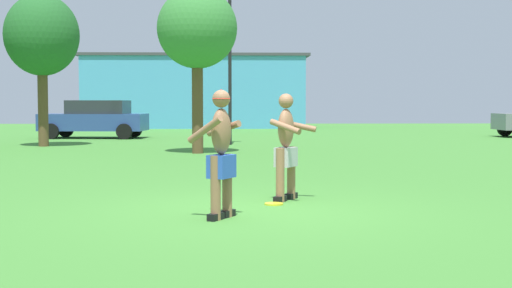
% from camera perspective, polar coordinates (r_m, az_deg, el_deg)
% --- Properties ---
extents(ground_plane, '(80.00, 80.00, 0.00)m').
position_cam_1_polar(ground_plane, '(9.74, -0.36, -5.45)').
color(ground_plane, '#428433').
extents(player_with_cap, '(0.71, 0.82, 1.67)m').
position_cam_1_polar(player_with_cap, '(9.04, -2.86, -0.34)').
color(player_with_cap, black).
rests_on(player_with_cap, ground_plane).
extents(player_in_gray, '(0.74, 0.78, 1.63)m').
position_cam_1_polar(player_in_gray, '(10.72, 2.46, -0.06)').
color(player_in_gray, black).
rests_on(player_in_gray, ground_plane).
extents(frisbee, '(0.28, 0.28, 0.03)m').
position_cam_1_polar(frisbee, '(10.34, 1.45, -4.86)').
color(frisbee, yellow).
rests_on(frisbee, ground_plane).
extents(car_blue_near_post, '(4.44, 2.33, 1.58)m').
position_cam_1_polar(car_blue_near_post, '(30.23, -12.87, 2.03)').
color(car_blue_near_post, '#2D478C').
rests_on(car_blue_near_post, ground_plane).
extents(lamp_post, '(0.60, 0.24, 5.55)m').
position_cam_1_polar(lamp_post, '(24.92, -2.13, 7.80)').
color(lamp_post, black).
rests_on(lamp_post, ground_plane).
extents(outbuilding_behind_lot, '(13.23, 5.35, 4.28)m').
position_cam_1_polar(outbuilding_behind_lot, '(42.40, -4.91, 4.25)').
color(outbuilding_behind_lot, '#4C9ED1').
rests_on(outbuilding_behind_lot, ground_plane).
extents(tree_right_field, '(2.50, 2.50, 5.14)m').
position_cam_1_polar(tree_right_field, '(25.11, -16.92, 8.32)').
color(tree_right_field, brown).
rests_on(tree_right_field, ground_plane).
extents(tree_behind_players, '(2.33, 2.33, 4.82)m').
position_cam_1_polar(tree_behind_players, '(20.83, -4.78, 9.16)').
color(tree_behind_players, brown).
rests_on(tree_behind_players, ground_plane).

